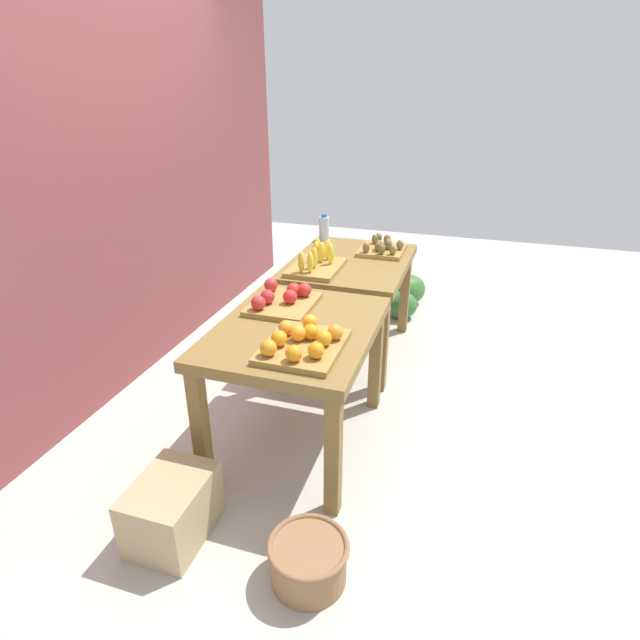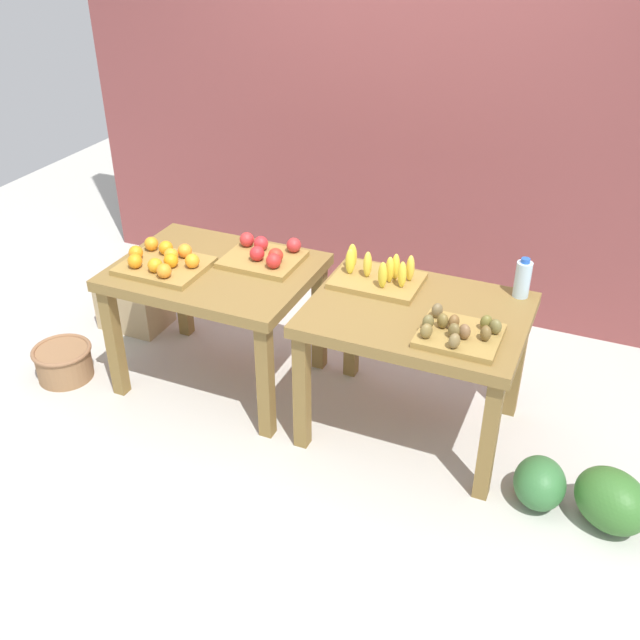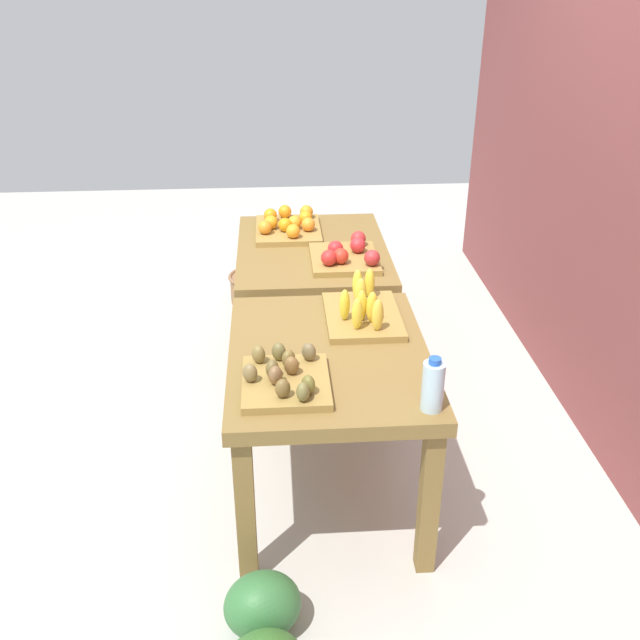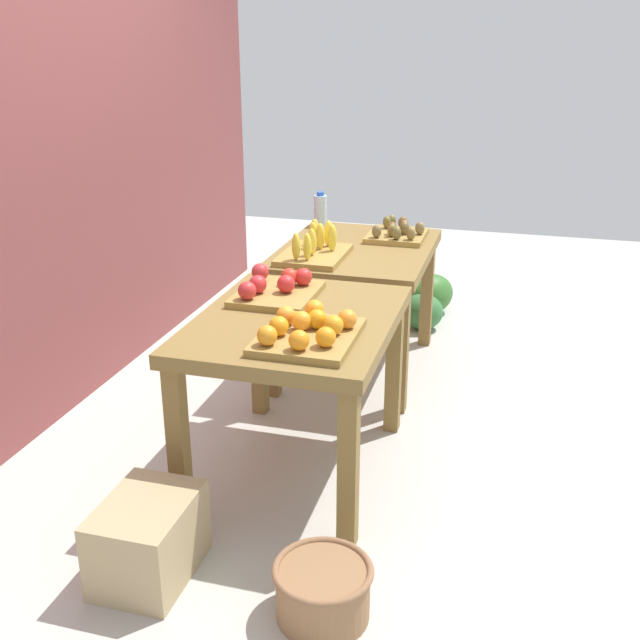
# 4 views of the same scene
# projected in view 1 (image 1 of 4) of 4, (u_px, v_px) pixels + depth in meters

# --- Properties ---
(ground_plane) EXTENTS (8.00, 8.00, 0.00)m
(ground_plane) POSITION_uv_depth(u_px,v_px,m) (327.00, 388.00, 3.42)
(ground_plane) COLOR #B5B4AC
(back_wall) EXTENTS (4.40, 0.12, 3.00)m
(back_wall) POSITION_uv_depth(u_px,v_px,m) (120.00, 147.00, 3.15)
(back_wall) COLOR brown
(back_wall) RESTS_ON ground_plane
(display_table_left) EXTENTS (1.04, 0.80, 0.72)m
(display_table_left) POSITION_uv_depth(u_px,v_px,m) (296.00, 344.00, 2.68)
(display_table_left) COLOR brown
(display_table_left) RESTS_ON ground_plane
(display_table_right) EXTENTS (1.04, 0.80, 0.72)m
(display_table_right) POSITION_uv_depth(u_px,v_px,m) (350.00, 274.00, 3.64)
(display_table_right) COLOR brown
(display_table_right) RESTS_ON ground_plane
(orange_bin) EXTENTS (0.44, 0.36, 0.11)m
(orange_bin) POSITION_uv_depth(u_px,v_px,m) (303.00, 342.00, 2.38)
(orange_bin) COLOR olive
(orange_bin) RESTS_ON display_table_left
(apple_bin) EXTENTS (0.40, 0.35, 0.11)m
(apple_bin) POSITION_uv_depth(u_px,v_px,m) (282.00, 300.00, 2.85)
(apple_bin) COLOR olive
(apple_bin) RESTS_ON display_table_left
(banana_crate) EXTENTS (0.44, 0.32, 0.17)m
(banana_crate) POSITION_uv_depth(u_px,v_px,m) (317.00, 263.00, 3.40)
(banana_crate) COLOR olive
(banana_crate) RESTS_ON display_table_right
(kiwi_bin) EXTENTS (0.36, 0.33, 0.10)m
(kiwi_bin) POSITION_uv_depth(u_px,v_px,m) (382.00, 248.00, 3.74)
(kiwi_bin) COLOR olive
(kiwi_bin) RESTS_ON display_table_right
(water_bottle) EXTENTS (0.08, 0.08, 0.21)m
(water_bottle) POSITION_uv_depth(u_px,v_px,m) (324.00, 228.00, 4.01)
(water_bottle) COLOR silver
(water_bottle) RESTS_ON display_table_right
(watermelon_pile) EXTENTS (0.68, 0.43, 0.28)m
(watermelon_pile) POSITION_uv_depth(u_px,v_px,m) (405.00, 295.00, 4.55)
(watermelon_pile) COLOR #346B2A
(watermelon_pile) RESTS_ON ground_plane
(wicker_basket) EXTENTS (0.34, 0.34, 0.20)m
(wicker_basket) POSITION_uv_depth(u_px,v_px,m) (308.00, 560.00, 2.07)
(wicker_basket) COLOR #8F6643
(wicker_basket) RESTS_ON ground_plane
(cardboard_produce_box) EXTENTS (0.40, 0.30, 0.30)m
(cardboard_produce_box) POSITION_uv_depth(u_px,v_px,m) (172.00, 509.00, 2.26)
(cardboard_produce_box) COLOR tan
(cardboard_produce_box) RESTS_ON ground_plane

